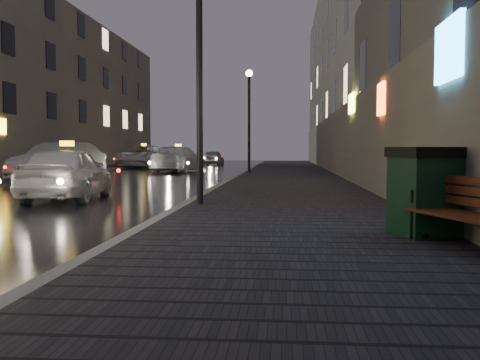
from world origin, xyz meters
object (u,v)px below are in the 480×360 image
(lamp_far, at_px, (249,108))
(car_far, at_px, (213,158))
(taxi_near, at_px, (67,173))
(taxi_mid, at_px, (178,159))
(taxi_far, at_px, (144,157))
(bench, at_px, (466,213))
(car_left_mid, at_px, (59,162))
(lamp_near, at_px, (199,51))
(trash_bin, at_px, (424,191))

(lamp_far, height_order, car_far, lamp_far)
(taxi_near, distance_m, taxi_mid, 17.49)
(taxi_near, height_order, taxi_far, taxi_far)
(lamp_far, height_order, taxi_far, lamp_far)
(bench, distance_m, car_left_mid, 18.51)
(car_left_mid, bearing_deg, taxi_mid, 81.52)
(lamp_far, bearing_deg, taxi_far, 127.85)
(taxi_mid, distance_m, car_far, 14.05)
(lamp_near, height_order, taxi_far, lamp_near)
(car_left_mid, relative_size, taxi_far, 0.84)
(car_left_mid, bearing_deg, lamp_far, 48.67)
(bench, bearing_deg, taxi_mid, 89.95)
(bench, relative_size, taxi_mid, 0.34)
(lamp_far, xyz_separation_m, taxi_far, (-8.50, 10.94, -2.67))
(taxi_near, xyz_separation_m, car_far, (-0.34, 31.53, -0.08))
(lamp_near, height_order, car_left_mid, lamp_near)
(car_left_mid, bearing_deg, car_far, 90.25)
(lamp_near, relative_size, taxi_mid, 1.00)
(trash_bin, bearing_deg, bench, -94.69)
(lamp_near, xyz_separation_m, trash_bin, (3.81, -4.03, -2.71))
(taxi_far, bearing_deg, bench, -63.69)
(lamp_near, relative_size, lamp_far, 1.00)
(lamp_near, distance_m, trash_bin, 6.17)
(lamp_near, bearing_deg, trash_bin, -46.64)
(trash_bin, xyz_separation_m, car_far, (-8.08, 37.76, -0.14))
(taxi_mid, xyz_separation_m, taxi_far, (-4.03, 7.26, 0.06))
(lamp_near, xyz_separation_m, taxi_near, (-3.94, 2.20, -2.77))
(taxi_mid, relative_size, car_far, 1.41)
(lamp_near, bearing_deg, lamp_far, 90.00)
(lamp_far, distance_m, taxi_near, 14.62)
(bench, distance_m, taxi_mid, 26.11)
(car_left_mid, xyz_separation_m, taxi_far, (-1.13, 17.37, 0.00))
(lamp_near, bearing_deg, car_far, 97.22)
(taxi_near, xyz_separation_m, taxi_mid, (-0.53, 17.48, 0.05))
(trash_bin, relative_size, taxi_mid, 0.23)
(bench, bearing_deg, taxi_near, 118.93)
(bench, distance_m, trash_bin, 1.01)
(lamp_far, relative_size, trash_bin, 4.29)
(taxi_near, relative_size, car_far, 1.13)
(lamp_near, height_order, taxi_near, lamp_near)
(trash_bin, distance_m, taxi_near, 9.94)
(bench, distance_m, taxi_near, 10.76)
(taxi_mid, bearing_deg, car_left_mid, 81.91)
(lamp_far, xyz_separation_m, car_far, (-4.27, 17.73, -2.85))
(lamp_far, relative_size, bench, 2.95)
(trash_bin, distance_m, car_left_mid, 17.60)
(taxi_mid, height_order, taxi_far, taxi_far)
(lamp_near, xyz_separation_m, car_left_mid, (-7.37, 9.57, -2.67))
(car_left_mid, distance_m, car_far, 24.36)
(bench, relative_size, taxi_far, 0.30)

